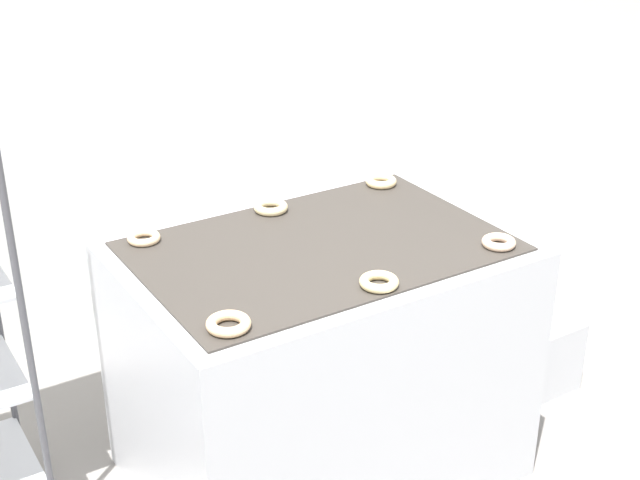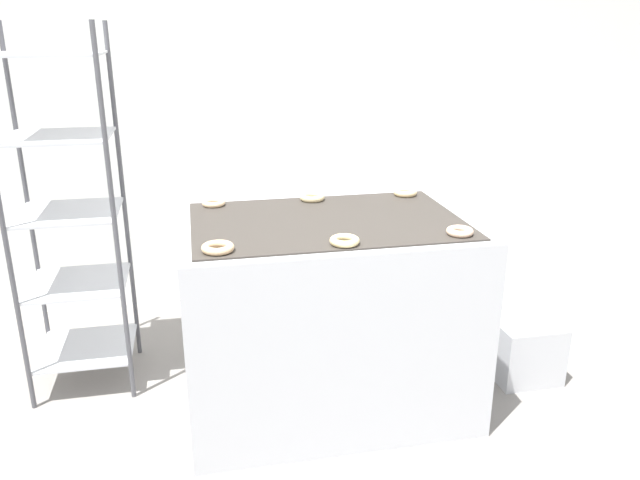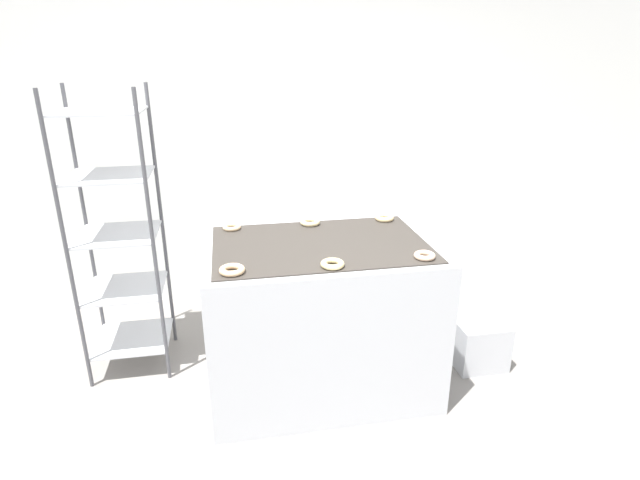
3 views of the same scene
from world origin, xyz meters
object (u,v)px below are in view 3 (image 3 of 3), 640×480
Objects in this scene: fryer_machine at (320,315)px; glaze_bin at (477,342)px; donut_near_left at (232,270)px; donut_far_right at (384,218)px; donut_far_left at (232,227)px; donut_near_center at (333,264)px; donut_near_right at (425,256)px; donut_far_center at (310,222)px; baking_rack_cart at (118,235)px.

glaze_bin is (1.10, -0.00, -0.32)m from fryer_machine.
donut_near_left is at bearing -168.51° from glaze_bin.
donut_far_right is at bearing 34.47° from fryer_machine.
donut_near_left is 0.68m from donut_far_left.
glaze_bin is at bearing -30.77° from donut_far_right.
donut_near_left is 0.52m from donut_near_center.
glaze_bin is at bearing 29.55° from donut_near_right.
donut_near_right is (1.04, 0.00, -0.00)m from donut_near_left.
donut_near_right is 0.91× the size of donut_far_center.
donut_near_center is 0.51m from donut_near_right.
baking_rack_cart is 2.48m from glaze_bin.
donut_near_left is (0.70, -0.78, 0.04)m from baking_rack_cart.
donut_near_left is at bearing -48.31° from baking_rack_cart.
baking_rack_cart reaches higher than donut_near_right.
fryer_machine is 1.14m from glaze_bin.
glaze_bin is 1.05m from donut_near_right.
glaze_bin is at bearing 11.49° from donut_near_left.
donut_far_left is at bearing 146.34° from donut_near_right.
donut_near_right is 0.94× the size of donut_far_right.
donut_far_center and donut_far_right have the same top height.
donut_near_left is at bearing 178.01° from donut_near_center.
baking_rack_cart is 16.04× the size of donut_far_left.
donut_near_left and donut_far_right have the same top height.
fryer_machine is 4.01× the size of glaze_bin.
donut_far_left is (-1.02, 0.68, -0.00)m from donut_near_right.
donut_far_center is (-0.52, 0.68, 0.00)m from donut_near_right.
donut_far_left is at bearing 179.92° from donut_far_center.
glaze_bin is 2.89× the size of donut_near_right.
glaze_bin is 1.41m from donut_far_center.
donut_far_left is 0.90× the size of donut_far_center.
glaze_bin is 2.56× the size of donut_near_left.
glaze_bin is 2.71× the size of donut_far_right.
donut_far_right reaches higher than donut_far_left.
fryer_machine is 0.61m from donut_near_center.
donut_near_right is (1.74, -0.78, 0.04)m from baking_rack_cart.
donut_near_center is 0.70m from donut_far_center.
baking_rack_cart is 1.22m from donut_far_center.
donut_near_right is at bearing 2.20° from donut_near_center.
baking_rack_cart reaches higher than donut_far_right.
donut_far_left is 0.51m from donut_far_center.
donut_near_left is (-1.61, -0.33, 0.82)m from glaze_bin.
donut_near_center is at bearing -89.28° from fryer_machine.
fryer_machine is 11.58× the size of donut_near_right.
glaze_bin is (2.31, -0.45, -0.77)m from baking_rack_cart.
donut_near_right is (-0.58, -0.33, 0.81)m from glaze_bin.
donut_near_center reaches higher than donut_far_left.
baking_rack_cart is at bearing 159.72° from fryer_machine.
donut_near_right reaches higher than fryer_machine.
donut_near_center is 1.09× the size of donut_far_left.
fryer_machine is 10.56× the size of donut_far_center.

